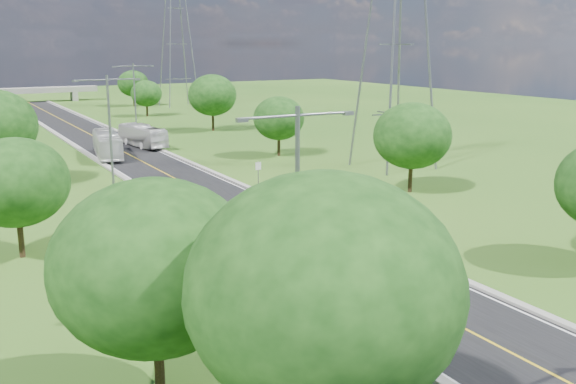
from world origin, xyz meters
The scene contains 21 objects.
ground centered at (0.00, 60.00, 0.00)m, with size 260.00×260.00×0.00m, color #275317.
road centered at (0.00, 66.00, 0.03)m, with size 8.00×150.00×0.06m, color black.
curb_left centered at (-4.25, 66.00, 0.11)m, with size 0.50×150.00×0.22m, color gray.
curb_right centered at (4.25, 66.00, 0.11)m, with size 0.50×150.00×0.22m, color gray.
speed_limit_sign centered at (5.20, 37.98, 1.60)m, with size 0.55×0.09×2.40m.
overpass centered at (0.00, 140.00, 2.41)m, with size 30.00×3.00×3.20m.
streetlight_near_left centered at (-6.00, 12.00, 5.94)m, with size 5.90×0.25×10.00m.
streetlight_mid_left centered at (-6.00, 45.00, 5.94)m, with size 5.90×0.25×10.00m.
streetlight_far_right centered at (6.00, 78.00, 5.94)m, with size 5.90×0.25×10.00m.
power_tower_near centered at (22.00, 40.00, 14.01)m, with size 9.00×6.40×28.00m.
power_tower_far centered at (26.00, 115.00, 14.01)m, with size 9.00×6.40×28.00m.
tree_la centered at (-14.00, 8.00, 5.27)m, with size 7.14×7.14×8.30m.
tree_lb centered at (-16.00, 28.00, 4.64)m, with size 6.30×6.30×7.33m.
tree_lf centered at (-11.00, 2.00, 5.89)m, with size 7.98×7.98×9.28m.
tree_rb centered at (16.00, 30.00, 4.95)m, with size 6.72×6.72×7.82m.
tree_rc centered at (15.00, 52.00, 4.33)m, with size 5.88×5.88×6.84m.
tree_rd centered at (17.00, 76.00, 5.27)m, with size 7.14×7.14×8.30m.
tree_re centered at (14.50, 100.00, 4.02)m, with size 5.46×5.46×6.35m.
tree_rf centered at (18.00, 120.00, 4.64)m, with size 6.30×6.30×7.33m.
bus_outbound centered at (3.20, 65.99, 1.42)m, with size 2.29×9.80×2.73m, color silver.
bus_inbound centered at (-2.54, 60.58, 1.51)m, with size 2.44×10.42×2.90m, color silver.
Camera 1 is at (-20.26, -12.27, 12.67)m, focal length 40.00 mm.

